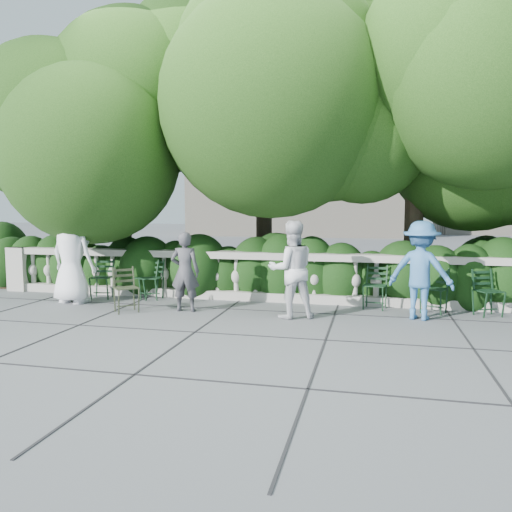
% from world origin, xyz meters
% --- Properties ---
extents(ground, '(90.00, 90.00, 0.00)m').
position_xyz_m(ground, '(0.00, 0.00, 0.00)').
color(ground, '#55585E').
rests_on(ground, ground).
extents(balustrade, '(12.00, 0.44, 1.00)m').
position_xyz_m(balustrade, '(0.00, 1.80, 0.49)').
color(balustrade, '#9E998E').
rests_on(balustrade, ground).
extents(shrub_hedge, '(15.00, 2.60, 1.70)m').
position_xyz_m(shrub_hedge, '(0.00, 3.00, 0.00)').
color(shrub_hedge, black).
rests_on(shrub_hedge, ground).
extents(tree_canopy, '(15.04, 6.52, 6.78)m').
position_xyz_m(tree_canopy, '(0.69, 3.19, 3.96)').
color(tree_canopy, '#3F3023').
rests_on(tree_canopy, ground).
extents(chair_a, '(0.51, 0.54, 0.84)m').
position_xyz_m(chair_a, '(-3.37, 1.12, 0.00)').
color(chair_a, black).
rests_on(chair_a, ground).
extents(chair_b, '(0.45, 0.48, 0.84)m').
position_xyz_m(chair_b, '(-2.34, 1.29, 0.00)').
color(chair_b, black).
rests_on(chair_b, ground).
extents(chair_c, '(0.59, 0.61, 0.84)m').
position_xyz_m(chair_c, '(-2.54, 1.27, 0.00)').
color(chair_c, black).
rests_on(chair_c, ground).
extents(chair_d, '(0.52, 0.56, 0.84)m').
position_xyz_m(chair_d, '(2.17, 1.31, 0.00)').
color(chair_d, black).
rests_on(chair_d, ground).
extents(chair_e, '(0.60, 0.62, 0.84)m').
position_xyz_m(chair_e, '(3.18, 1.18, 0.00)').
color(chair_e, black).
rests_on(chair_e, ground).
extents(chair_f, '(0.60, 0.62, 0.84)m').
position_xyz_m(chair_f, '(4.20, 1.14, 0.00)').
color(chair_f, black).
rests_on(chair_f, ground).
extents(chair_weathered, '(0.65, 0.65, 0.84)m').
position_xyz_m(chair_weathered, '(-2.13, 0.01, 0.00)').
color(chair_weathered, black).
rests_on(chair_weathered, ground).
extents(person_businessman, '(1.05, 0.77, 1.97)m').
position_xyz_m(person_businessman, '(-3.70, 0.69, 0.99)').
color(person_businessman, white).
rests_on(person_businessman, ground).
extents(person_woman_grey, '(0.57, 0.41, 1.47)m').
position_xyz_m(person_woman_grey, '(-1.21, 0.46, 0.74)').
color(person_woman_grey, '#403F45').
rests_on(person_woman_grey, ground).
extents(person_casual_man, '(1.00, 0.90, 1.69)m').
position_xyz_m(person_casual_man, '(0.78, 0.37, 0.84)').
color(person_casual_man, silver).
rests_on(person_casual_man, ground).
extents(person_older_blue, '(1.23, 0.93, 1.69)m').
position_xyz_m(person_older_blue, '(2.95, 0.75, 0.84)').
color(person_older_blue, teal).
rests_on(person_older_blue, ground).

